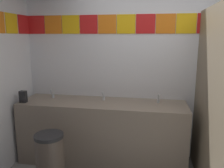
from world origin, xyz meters
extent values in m
cube|color=silver|center=(0.00, 1.46, 1.33)|extent=(4.03, 0.08, 2.66)
cube|color=red|center=(-1.88, 1.41, 1.92)|extent=(0.26, 0.01, 0.26)
cube|color=orange|center=(-1.61, 1.41, 1.92)|extent=(0.26, 0.01, 0.26)
cube|color=yellow|center=(-1.34, 1.41, 1.92)|extent=(0.26, 0.01, 0.26)
cube|color=red|center=(-1.07, 1.41, 1.92)|extent=(0.26, 0.01, 0.26)
cube|color=orange|center=(-0.81, 1.41, 1.92)|extent=(0.26, 0.01, 0.26)
cube|color=yellow|center=(-0.54, 1.41, 1.92)|extent=(0.26, 0.01, 0.26)
cube|color=red|center=(-0.27, 1.41, 1.92)|extent=(0.26, 0.01, 0.26)
cube|color=orange|center=(0.00, 1.41, 1.92)|extent=(0.26, 0.01, 0.26)
cube|color=yellow|center=(0.27, 1.41, 1.92)|extent=(0.26, 0.01, 0.26)
cube|color=red|center=(0.54, 1.41, 1.92)|extent=(0.26, 0.01, 0.26)
cube|color=yellow|center=(-2.01, 0.99, 1.92)|extent=(0.01, 0.26, 0.26)
cube|color=red|center=(-2.01, 1.28, 1.92)|extent=(0.01, 0.26, 0.26)
cube|color=gray|center=(-0.82, 1.11, 0.43)|extent=(2.28, 0.62, 0.86)
cube|color=gray|center=(-0.82, 1.41, 0.82)|extent=(2.28, 0.03, 0.08)
cylinder|color=white|center=(-1.58, 1.08, 0.81)|extent=(0.34, 0.34, 0.10)
cylinder|color=white|center=(-0.82, 1.08, 0.81)|extent=(0.34, 0.34, 0.10)
cylinder|color=white|center=(-0.06, 1.08, 0.81)|extent=(0.34, 0.34, 0.10)
cylinder|color=silver|center=(-1.58, 1.22, 0.89)|extent=(0.04, 0.04, 0.05)
cylinder|color=silver|center=(-1.58, 1.17, 0.96)|extent=(0.02, 0.06, 0.09)
cylinder|color=silver|center=(-0.82, 1.22, 0.89)|extent=(0.04, 0.04, 0.05)
cylinder|color=silver|center=(-0.82, 1.17, 0.96)|extent=(0.02, 0.06, 0.09)
cylinder|color=silver|center=(-0.06, 1.22, 0.89)|extent=(0.04, 0.04, 0.05)
cylinder|color=silver|center=(-0.06, 1.17, 0.96)|extent=(0.02, 0.06, 0.09)
cube|color=black|center=(-1.88, 0.92, 0.94)|extent=(0.09, 0.07, 0.16)
cylinder|color=black|center=(-1.88, 0.88, 0.88)|extent=(0.02, 0.02, 0.03)
cube|color=#726651|center=(0.46, 0.65, 1.04)|extent=(0.04, 1.55, 2.08)
cylinder|color=brown|center=(-1.30, 0.43, 0.31)|extent=(0.33, 0.33, 0.62)
cylinder|color=#262628|center=(-1.30, 0.43, 0.64)|extent=(0.33, 0.33, 0.04)
camera|label=1|loc=(-0.16, -1.87, 1.75)|focal=37.07mm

